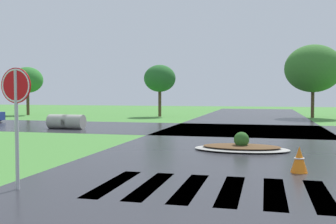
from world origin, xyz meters
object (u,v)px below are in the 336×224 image
object	(u,v)px
stop_sign	(16,99)
traffic_cone	(299,160)
drainage_pipe_stack	(66,122)
median_island	(241,147)

from	to	relation	value
stop_sign	traffic_cone	bearing A→B (deg)	34.09
drainage_pipe_stack	median_island	bearing A→B (deg)	-31.65
stop_sign	median_island	size ratio (longest dim) A/B	0.77
median_island	traffic_cone	bearing A→B (deg)	-65.55
drainage_pipe_stack	traffic_cone	distance (m)	16.01
median_island	drainage_pipe_stack	distance (m)	12.41
median_island	drainage_pipe_stack	bearing A→B (deg)	148.35
drainage_pipe_stack	stop_sign	bearing A→B (deg)	-65.60
stop_sign	traffic_cone	world-z (taller)	stop_sign
drainage_pipe_stack	traffic_cone	size ratio (longest dim) A/B	3.17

